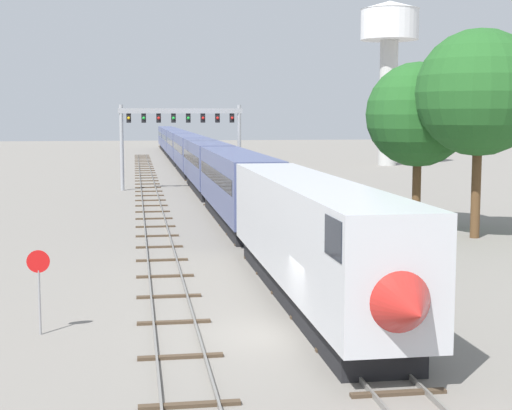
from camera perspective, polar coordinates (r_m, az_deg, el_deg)
ground_plane at (r=26.50m, az=1.88°, el=-9.48°), size 400.00×400.00×0.00m
track_main at (r=85.59m, az=-4.29°, el=1.72°), size 2.60×200.00×0.16m
track_near at (r=65.43m, az=-7.69°, el=0.17°), size 2.60×160.00×0.16m
passenger_train at (r=98.12m, az=-4.90°, el=3.83°), size 3.04×157.77×4.80m
signal_gantry at (r=76.88m, az=-5.51°, el=5.72°), size 12.10×0.49×8.32m
water_tower at (r=115.66m, az=9.73°, el=11.77°), size 8.44×8.44×23.50m
stop_sign at (r=27.06m, az=-15.60°, el=-5.30°), size 0.76×0.08×2.88m
trackside_tree_left at (r=48.07m, az=16.00°, el=7.88°), size 7.49×7.49×12.39m
trackside_tree_mid at (r=51.29m, az=11.78°, el=6.47°), size 6.71×6.71×10.72m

